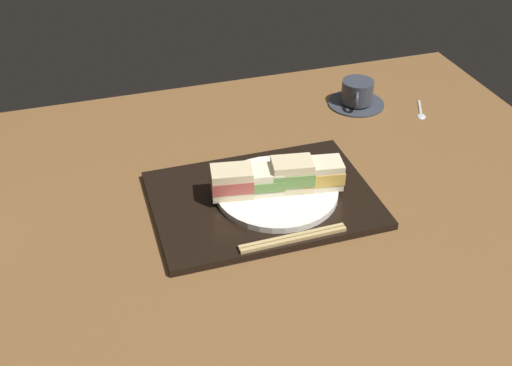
{
  "coord_description": "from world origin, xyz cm",
  "views": [
    {
      "loc": [
        -26.43,
        -88.92,
        70.83
      ],
      "look_at": [
        0.94,
        -1.21,
        5.0
      ],
      "focal_mm": 43.63,
      "sensor_mm": 36.0,
      "label": 1
    }
  ],
  "objects_px": {
    "sandwich_farmost": "(322,174)",
    "sandwich_plate": "(277,192)",
    "sandwich_nearmost": "(232,181)",
    "chopsticks_pair": "(293,238)",
    "coffee_cup": "(357,95)",
    "teaspoon": "(421,113)",
    "sandwich_inner_near": "(262,180)",
    "sandwich_inner_far": "(292,175)"
  },
  "relations": [
    {
      "from": "sandwich_inner_near",
      "to": "teaspoon",
      "type": "xyz_separation_m",
      "value": [
        0.45,
        0.21,
        -0.05
      ]
    },
    {
      "from": "sandwich_inner_far",
      "to": "teaspoon",
      "type": "xyz_separation_m",
      "value": [
        0.4,
        0.22,
        -0.05
      ]
    },
    {
      "from": "sandwich_farmost",
      "to": "sandwich_plate",
      "type": "bearing_deg",
      "value": 171.44
    },
    {
      "from": "chopsticks_pair",
      "to": "teaspoon",
      "type": "bearing_deg",
      "value": 37.91
    },
    {
      "from": "teaspoon",
      "to": "sandwich_inner_far",
      "type": "bearing_deg",
      "value": -151.43
    },
    {
      "from": "chopsticks_pair",
      "to": "coffee_cup",
      "type": "distance_m",
      "value": 0.54
    },
    {
      "from": "sandwich_inner_near",
      "to": "sandwich_inner_far",
      "type": "relative_size",
      "value": 1.01
    },
    {
      "from": "chopsticks_pair",
      "to": "coffee_cup",
      "type": "height_order",
      "value": "coffee_cup"
    },
    {
      "from": "chopsticks_pair",
      "to": "sandwich_inner_near",
      "type": "bearing_deg",
      "value": 95.29
    },
    {
      "from": "sandwich_plate",
      "to": "coffee_cup",
      "type": "relative_size",
      "value": 1.72
    },
    {
      "from": "sandwich_inner_far",
      "to": "coffee_cup",
      "type": "bearing_deg",
      "value": 47.97
    },
    {
      "from": "sandwich_farmost",
      "to": "coffee_cup",
      "type": "distance_m",
      "value": 0.38
    },
    {
      "from": "sandwich_plate",
      "to": "sandwich_inner_far",
      "type": "relative_size",
      "value": 2.71
    },
    {
      "from": "sandwich_nearmost",
      "to": "chopsticks_pair",
      "type": "bearing_deg",
      "value": -64.66
    },
    {
      "from": "sandwich_inner_far",
      "to": "sandwich_inner_near",
      "type": "bearing_deg",
      "value": 171.44
    },
    {
      "from": "sandwich_inner_far",
      "to": "sandwich_farmost",
      "type": "xyz_separation_m",
      "value": [
        0.06,
        -0.01,
        -0.0
      ]
    },
    {
      "from": "coffee_cup",
      "to": "chopsticks_pair",
      "type": "bearing_deg",
      "value": -126.35
    },
    {
      "from": "sandwich_plate",
      "to": "teaspoon",
      "type": "xyz_separation_m",
      "value": [
        0.43,
        0.21,
        -0.02
      ]
    },
    {
      "from": "coffee_cup",
      "to": "sandwich_nearmost",
      "type": "bearing_deg",
      "value": -143.22
    },
    {
      "from": "sandwich_farmost",
      "to": "chopsticks_pair",
      "type": "height_order",
      "value": "sandwich_farmost"
    },
    {
      "from": "sandwich_inner_near",
      "to": "sandwich_inner_far",
      "type": "distance_m",
      "value": 0.06
    },
    {
      "from": "sandwich_farmost",
      "to": "coffee_cup",
      "type": "relative_size",
      "value": 0.64
    },
    {
      "from": "coffee_cup",
      "to": "teaspoon",
      "type": "bearing_deg",
      "value": -35.4
    },
    {
      "from": "sandwich_farmost",
      "to": "teaspoon",
      "type": "xyz_separation_m",
      "value": [
        0.34,
        0.23,
        -0.05
      ]
    },
    {
      "from": "sandwich_inner_far",
      "to": "coffee_cup",
      "type": "height_order",
      "value": "sandwich_inner_far"
    },
    {
      "from": "sandwich_nearmost",
      "to": "coffee_cup",
      "type": "xyz_separation_m",
      "value": [
        0.39,
        0.29,
        -0.03
      ]
    },
    {
      "from": "chopsticks_pair",
      "to": "sandwich_plate",
      "type": "bearing_deg",
      "value": 83.38
    },
    {
      "from": "sandwich_nearmost",
      "to": "coffee_cup",
      "type": "height_order",
      "value": "sandwich_nearmost"
    },
    {
      "from": "chopsticks_pair",
      "to": "teaspoon",
      "type": "relative_size",
      "value": 2.2
    },
    {
      "from": "sandwich_nearmost",
      "to": "coffee_cup",
      "type": "distance_m",
      "value": 0.48
    },
    {
      "from": "sandwich_inner_near",
      "to": "coffee_cup",
      "type": "bearing_deg",
      "value": 41.93
    },
    {
      "from": "teaspoon",
      "to": "sandwich_plate",
      "type": "bearing_deg",
      "value": -153.46
    },
    {
      "from": "sandwich_nearmost",
      "to": "chopsticks_pair",
      "type": "height_order",
      "value": "sandwich_nearmost"
    },
    {
      "from": "sandwich_plate",
      "to": "sandwich_inner_far",
      "type": "distance_m",
      "value": 0.05
    },
    {
      "from": "sandwich_inner_far",
      "to": "coffee_cup",
      "type": "relative_size",
      "value": 0.64
    },
    {
      "from": "chopsticks_pair",
      "to": "coffee_cup",
      "type": "xyz_separation_m",
      "value": [
        0.32,
        0.43,
        0.01
      ]
    },
    {
      "from": "sandwich_nearmost",
      "to": "sandwich_farmost",
      "type": "relative_size",
      "value": 0.97
    },
    {
      "from": "sandwich_nearmost",
      "to": "sandwich_plate",
      "type": "bearing_deg",
      "value": -8.56
    },
    {
      "from": "sandwich_plate",
      "to": "sandwich_farmost",
      "type": "relative_size",
      "value": 2.69
    },
    {
      "from": "sandwich_farmost",
      "to": "sandwich_inner_far",
      "type": "bearing_deg",
      "value": 171.44
    },
    {
      "from": "teaspoon",
      "to": "sandwich_nearmost",
      "type": "bearing_deg",
      "value": -158.53
    },
    {
      "from": "sandwich_inner_far",
      "to": "sandwich_plate",
      "type": "bearing_deg",
      "value": 171.44
    }
  ]
}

